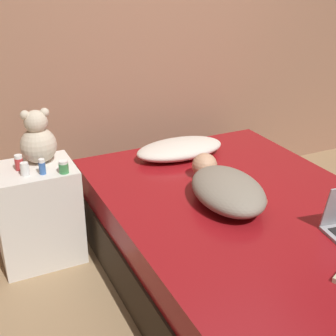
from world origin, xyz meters
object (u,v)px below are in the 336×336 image
Objects in this scene: bottle_blue at (42,167)px; bottle_red at (19,163)px; person_lying at (226,188)px; bottle_green at (64,167)px; teddy_bear at (38,140)px; bottle_white at (25,169)px; pillow at (180,149)px.

bottle_red is at bearing 133.26° from bottle_blue.
bottle_green is at bearing 157.61° from person_lying.
bottle_white is (-0.12, -0.15, -0.11)m from teddy_bear.
bottle_blue is (-0.02, -0.18, -0.10)m from teddy_bear.
pillow is at bearing 7.56° from bottle_white.
bottle_white is at bearing -172.44° from pillow.
pillow is 0.96m from teddy_bear.
pillow is 8.33× the size of bottle_green.
bottle_blue is 1.19× the size of bottle_white.
bottle_white is at bearing 162.72° from bottle_green.
bottle_blue is at bearing -46.74° from bottle_red.
teddy_bear is at bearing 26.02° from bottle_red.
bottle_red is (-1.07, -0.05, 0.12)m from pillow.
teddy_bear is at bearing 112.22° from bottle_green.
pillow is at bearing -0.91° from teddy_bear.
person_lying is 2.27× the size of teddy_bear.
bottle_green is (-0.85, -0.20, 0.11)m from pillow.
bottle_red is at bearing 156.76° from person_lying.
bottle_blue is (-0.96, -0.17, 0.12)m from pillow.
bottle_green is at bearing -166.48° from pillow.
bottle_white is at bearing -80.23° from bottle_red.
bottle_blue is 0.99× the size of bottle_red.
teddy_bear is 3.59× the size of bottle_red.
bottle_white is 1.01× the size of bottle_green.
bottle_red is 0.09m from bottle_white.
bottle_white is at bearing -126.99° from teddy_bear.
person_lying is at bearing -38.33° from teddy_bear.
bottle_red is at bearing -153.98° from teddy_bear.
person_lying is 8.20× the size of bottle_blue.
teddy_bear is 4.38× the size of bottle_green.
bottle_red reaches higher than bottle_green.
person_lying is at bearing -31.11° from bottle_green.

